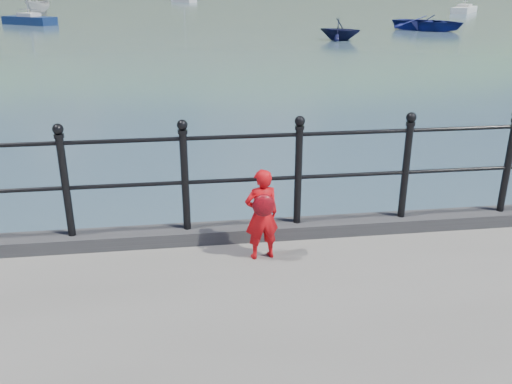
{
  "coord_description": "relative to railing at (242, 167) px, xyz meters",
  "views": [
    {
      "loc": [
        -0.58,
        -5.48,
        3.63
      ],
      "look_at": [
        0.14,
        -0.2,
        1.55
      ],
      "focal_mm": 38.0,
      "sensor_mm": 36.0,
      "label": 1
    }
  ],
  "objects": [
    {
      "name": "ground",
      "position": [
        -0.0,
        0.15,
        -1.82
      ],
      "size": [
        600.0,
        600.0,
        0.0
      ],
      "primitive_type": "plane",
      "color": "#2D4251",
      "rests_on": "ground"
    },
    {
      "name": "kerb",
      "position": [
        -0.0,
        -0.0,
        -0.75
      ],
      "size": [
        60.0,
        0.3,
        0.15
      ],
      "primitive_type": "cube",
      "color": "#28282B",
      "rests_on": "quay"
    },
    {
      "name": "railing",
      "position": [
        0.0,
        0.0,
        0.0
      ],
      "size": [
        18.11,
        0.11,
        1.2
      ],
      "color": "black",
      "rests_on": "kerb"
    },
    {
      "name": "far_shore",
      "position": [
        38.34,
        239.56,
        -24.39
      ],
      "size": [
        830.0,
        200.0,
        156.0
      ],
      "color": "#333A21",
      "rests_on": "ground"
    },
    {
      "name": "child",
      "position": [
        0.14,
        -0.48,
        -0.34
      ],
      "size": [
        0.38,
        0.33,
        0.95
      ],
      "rotation": [
        0.0,
        0.0,
        3.31
      ],
      "color": "red",
      "rests_on": "quay"
    },
    {
      "name": "launch_blue",
      "position": [
        18.74,
        36.57,
        -1.24
      ],
      "size": [
        6.65,
        6.9,
        1.16
      ],
      "primitive_type": "imported",
      "rotation": [
        0.0,
        0.0,
        0.67
      ],
      "color": "navy",
      "rests_on": "ground"
    },
    {
      "name": "launch_white",
      "position": [
        -15.88,
        60.21,
        -0.97
      ],
      "size": [
        2.6,
        4.7,
        1.71
      ],
      "primitive_type": "imported",
      "rotation": [
        0.0,
        0.0,
        -0.22
      ],
      "color": "beige",
      "rests_on": "ground"
    },
    {
      "name": "launch_navy",
      "position": [
        9.75,
        30.1,
        -1.12
      ],
      "size": [
        3.49,
        3.4,
        1.4
      ],
      "primitive_type": "imported",
      "rotation": [
        0.0,
        0.0,
        0.97
      ],
      "color": "black",
      "rests_on": "ground"
    },
    {
      "name": "sailboat_deep",
      "position": [
        0.45,
        99.71,
        -1.48
      ],
      "size": [
        4.67,
        5.66,
        8.51
      ],
      "rotation": [
        0.0,
        0.0,
        -0.96
      ],
      "color": "silver",
      "rests_on": "ground"
    },
    {
      "name": "sailboat_port",
      "position": [
        -13.72,
        47.08,
        -1.48
      ],
      "size": [
        5.24,
        4.46,
        7.73
      ],
      "rotation": [
        0.0,
        0.0,
        -0.63
      ],
      "color": "#12244F",
      "rests_on": "ground"
    },
    {
      "name": "sailboat_far",
      "position": [
        33.84,
        59.88,
        -1.48
      ],
      "size": [
        5.78,
        6.71,
        9.91
      ],
      "rotation": [
        0.0,
        0.0,
        0.92
      ],
      "color": "white",
      "rests_on": "ground"
    }
  ]
}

